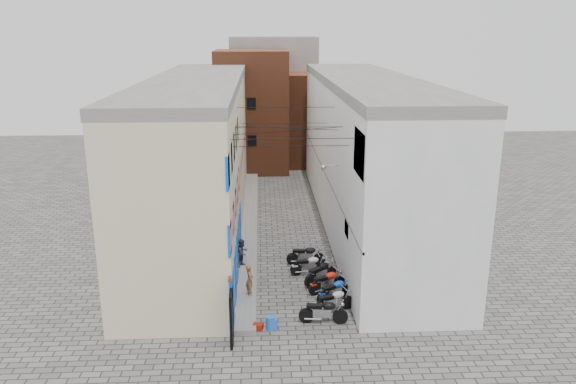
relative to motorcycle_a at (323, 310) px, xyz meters
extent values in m
plane|color=#595754|center=(-1.15, -0.89, -0.59)|extent=(90.00, 90.00, 0.00)
cube|color=slate|center=(-3.20, 12.11, -0.46)|extent=(0.90, 26.00, 0.25)
cube|color=beige|center=(-6.15, 12.11, 3.66)|extent=(5.00, 26.00, 8.50)
cube|color=#D07581|center=(-3.69, 12.11, 3.41)|extent=(0.10, 26.00, 0.80)
cube|color=blue|center=(-3.68, 4.01, 0.71)|extent=(0.12, 10.20, 2.40)
cube|color=blue|center=(-3.70, 4.01, 4.71)|extent=(0.10, 10.20, 4.00)
cube|color=slate|center=(-6.15, 12.11, 8.16)|extent=(5.10, 26.00, 0.50)
cube|color=black|center=(-3.67, -1.29, 0.51)|extent=(0.10, 1.20, 2.20)
cube|color=silver|center=(3.85, 12.11, 3.66)|extent=(5.00, 26.00, 8.50)
cube|color=blue|center=(1.40, 0.61, 6.41)|extent=(0.10, 2.40, 1.80)
cube|color=white|center=(1.41, 3.11, 2.41)|extent=(0.08, 1.00, 0.70)
cylinder|color=#B2B2B7|center=(1.00, 6.11, 4.61)|extent=(0.80, 0.06, 0.06)
sphere|color=#B2B2B7|center=(0.60, 6.11, 4.51)|extent=(0.28, 0.28, 0.28)
cube|color=slate|center=(3.85, 12.11, 8.16)|extent=(5.10, 26.00, 0.50)
cube|color=slate|center=(1.39, 12.11, 2.81)|extent=(0.10, 26.00, 0.12)
cube|color=brown|center=(-3.15, 27.11, 4.41)|extent=(6.00, 6.00, 10.00)
cube|color=brown|center=(1.85, 29.11, 3.41)|extent=(5.00, 6.00, 8.00)
cube|color=slate|center=(-1.15, 33.11, 4.91)|extent=(8.00, 5.00, 11.00)
cube|color=black|center=(-1.15, 24.31, 0.61)|extent=(2.00, 0.30, 2.40)
cylinder|color=black|center=(-1.15, 1.11, 6.91)|extent=(5.20, 0.02, 0.02)
cylinder|color=black|center=(-1.15, 3.11, 6.21)|extent=(5.20, 0.02, 0.02)
cylinder|color=black|center=(-1.15, 5.61, 6.61)|extent=(5.20, 0.02, 0.02)
cylinder|color=black|center=(-1.15, 8.11, 7.21)|extent=(5.20, 0.02, 0.02)
cylinder|color=black|center=(-1.15, 11.11, 5.91)|extent=(5.20, 0.02, 0.02)
cylinder|color=black|center=(-1.15, 14.11, 6.41)|extent=(5.20, 0.02, 0.02)
cylinder|color=black|center=(-1.15, 4.11, 6.71)|extent=(5.65, 2.07, 0.02)
cylinder|color=black|center=(-1.15, 7.11, 6.31)|extent=(5.80, 1.58, 0.02)
imported|color=#936035|center=(-3.04, 2.25, 0.38)|extent=(0.41, 0.56, 1.43)
imported|color=#2B3041|center=(-3.45, 5.48, 0.36)|extent=(0.83, 0.86, 1.40)
cylinder|color=blue|center=(-2.18, -0.39, -0.30)|extent=(0.47, 0.47, 0.57)
cylinder|color=blue|center=(-2.03, -0.36, -0.36)|extent=(0.35, 0.35, 0.46)
cube|color=#99170A|center=(-2.69, -0.39, -0.46)|extent=(0.46, 0.39, 0.25)
camera|label=1|loc=(-2.47, -20.58, 11.03)|focal=35.00mm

